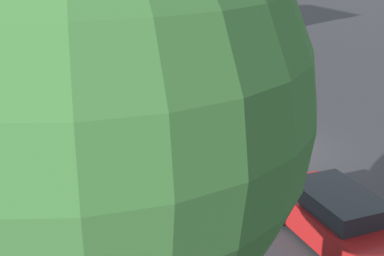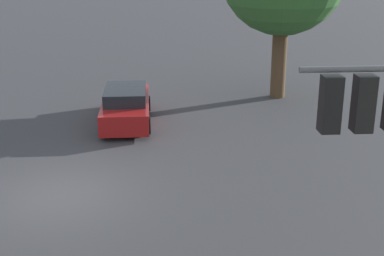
{
  "view_description": "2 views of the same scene",
  "coord_description": "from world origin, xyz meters",
  "views": [
    {
      "loc": [
        -15.68,
        10.35,
        7.67
      ],
      "look_at": [
        0.41,
        2.96,
        1.06
      ],
      "focal_mm": 50.0,
      "sensor_mm": 36.0,
      "label": 1
    },
    {
      "loc": [
        13.93,
        2.1,
        6.6
      ],
      "look_at": [
        0.6,
        3.71,
        2.05
      ],
      "focal_mm": 50.0,
      "sensor_mm": 36.0,
      "label": 2
    }
  ],
  "objects": [
    {
      "name": "traffic_signal",
      "position": [
        6.3,
        6.01,
        3.82
      ],
      "size": [
        0.54,
        2.28,
        5.35
      ],
      "rotation": [
        0.0,
        0.0,
        3.09
      ],
      "color": "#515456",
      "rests_on": "ground_plane"
    },
    {
      "name": "crossing_car_0",
      "position": [
        -6.43,
        1.94,
        0.69
      ],
      "size": [
        4.81,
        2.05,
        1.44
      ],
      "rotation": [
        0.0,
        0.0,
        3.1
      ],
      "color": "maroon",
      "rests_on": "ground_plane"
    },
    {
      "name": "ground_plane",
      "position": [
        0.0,
        0.0,
        0.0
      ],
      "size": [
        300.0,
        300.0,
        0.0
      ],
      "primitive_type": "plane",
      "color": "#333335"
    }
  ]
}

